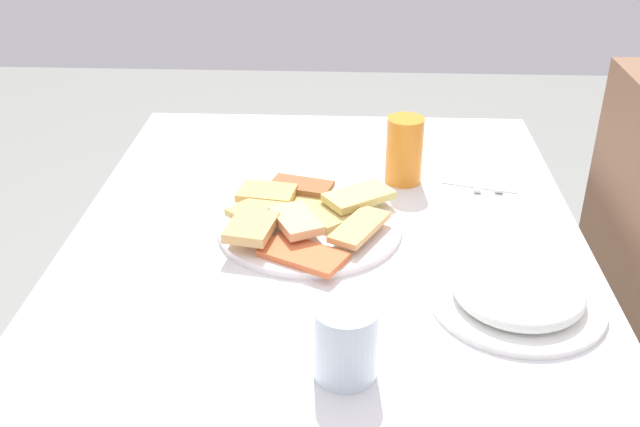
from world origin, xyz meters
TOP-DOWN VIEW (x-y plane):
  - dining_table at (0.00, 0.00)m, footprint 1.01×0.82m
  - pide_platter at (0.00, -0.03)m, footprint 0.31×0.30m
  - salad_plate_greens at (0.19, 0.27)m, footprint 0.24×0.24m
  - soda_can at (-0.19, 0.13)m, footprint 0.09×0.09m
  - drinking_glass at (0.35, 0.04)m, footprint 0.08×0.08m
  - paper_napkin at (-0.23, 0.28)m, footprint 0.17×0.17m
  - fork at (-0.23, 0.27)m, footprint 0.18×0.02m
  - spoon at (-0.23, 0.30)m, footprint 0.17×0.02m

SIDE VIEW (x-z plane):
  - dining_table at x=0.00m, z-range 0.27..0.97m
  - paper_napkin at x=-0.23m, z-range 0.70..0.71m
  - fork at x=-0.23m, z-range 0.71..0.71m
  - spoon at x=-0.23m, z-range 0.71..0.71m
  - pide_platter at x=0.00m, z-range 0.69..0.74m
  - salad_plate_greens at x=0.19m, z-range 0.70..0.75m
  - drinking_glass at x=0.35m, z-range 0.70..0.80m
  - soda_can at x=-0.19m, z-range 0.70..0.82m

